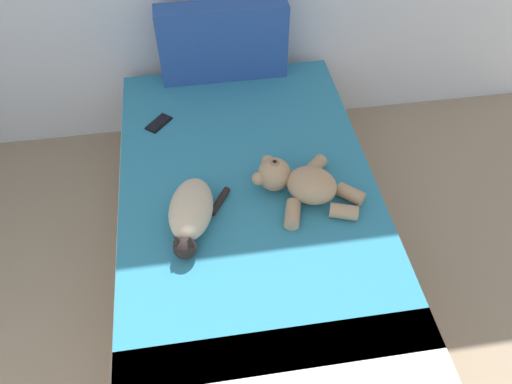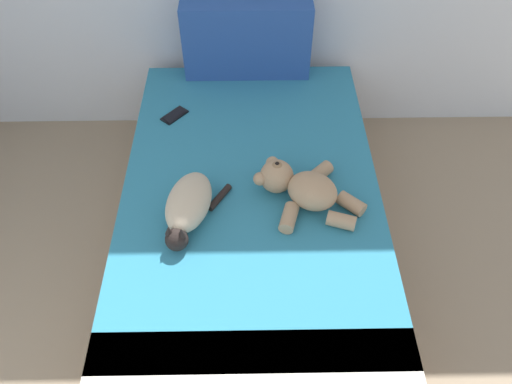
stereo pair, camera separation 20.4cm
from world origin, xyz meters
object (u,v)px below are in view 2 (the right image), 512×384
object	(u,v)px
patterned_cushion	(247,41)
cat	(188,206)
bed	(251,223)
teddy_bear	(302,188)
cell_phone	(174,115)

from	to	relation	value
patterned_cushion	cat	distance (m)	1.13
bed	teddy_bear	world-z (taller)	teddy_bear
cat	teddy_bear	world-z (taller)	teddy_bear
bed	cat	distance (m)	0.45
bed	cell_phone	xyz separation A→B (m)	(-0.41, 0.55, 0.25)
patterned_cushion	cat	size ratio (longest dim) A/B	1.70
cat	cell_phone	distance (m)	0.72
patterned_cushion	cat	bearing A→B (deg)	-103.66
teddy_bear	cell_phone	distance (m)	0.88
bed	cell_phone	distance (m)	0.73
teddy_bear	cell_phone	xyz separation A→B (m)	(-0.64, 0.60, -0.07)
bed	cell_phone	size ratio (longest dim) A/B	13.10
cat	patterned_cushion	bearing A→B (deg)	76.34
cat	teddy_bear	xyz separation A→B (m)	(0.51, 0.10, 0.00)
patterned_cushion	teddy_bear	world-z (taller)	patterned_cushion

